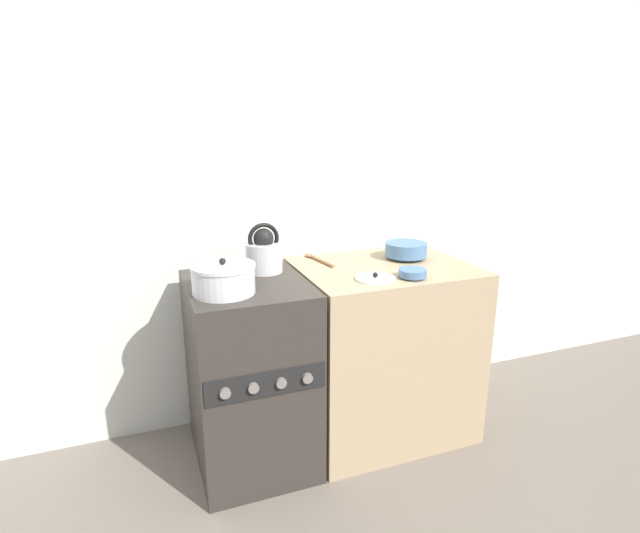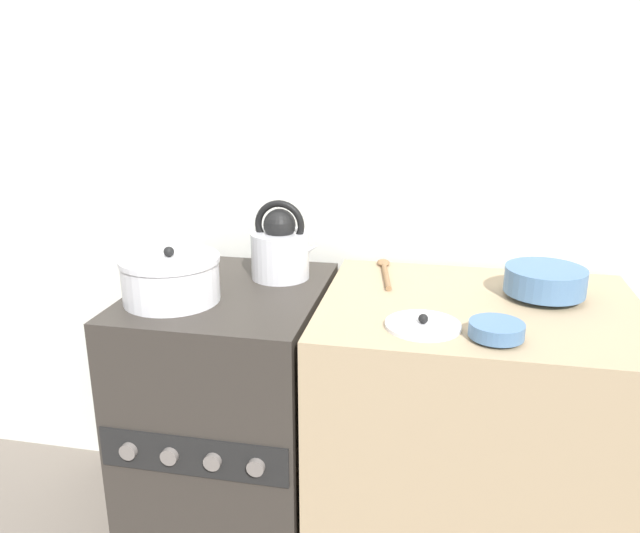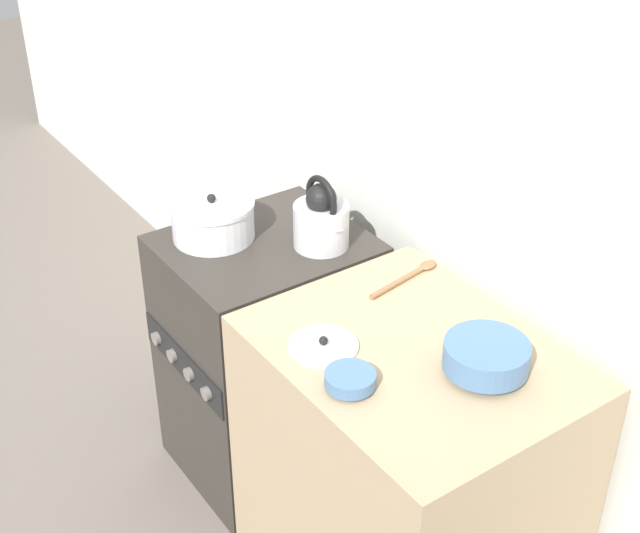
{
  "view_description": "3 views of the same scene",
  "coord_description": "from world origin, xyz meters",
  "views": [
    {
      "loc": [
        -0.44,
        -1.76,
        1.55
      ],
      "look_at": [
        0.33,
        0.28,
        0.94
      ],
      "focal_mm": 28.0,
      "sensor_mm": 36.0,
      "label": 1
    },
    {
      "loc": [
        0.58,
        -1.26,
        1.48
      ],
      "look_at": [
        0.26,
        0.34,
        0.96
      ],
      "focal_mm": 35.0,
      "sensor_mm": 36.0,
      "label": 2
    },
    {
      "loc": [
        2.06,
        -0.92,
        2.28
      ],
      "look_at": [
        0.29,
        0.32,
        0.95
      ],
      "focal_mm": 50.0,
      "sensor_mm": 36.0,
      "label": 3
    }
  ],
  "objects": [
    {
      "name": "wall_back",
      "position": [
        0.0,
        0.73,
        1.25
      ],
      "size": [
        7.0,
        0.06,
        2.5
      ],
      "color": "silver",
      "rests_on": "ground_plane"
    },
    {
      "name": "small_ceramic_bowl",
      "position": [
        0.72,
        0.11,
        0.91
      ],
      "size": [
        0.13,
        0.13,
        0.04
      ],
      "color": "#4C729E",
      "rests_on": "counter"
    },
    {
      "name": "kettle",
      "position": [
        0.12,
        0.44,
        0.98
      ],
      "size": [
        0.21,
        0.17,
        0.23
      ],
      "color": "silver",
      "rests_on": "stove"
    },
    {
      "name": "cooking_pot",
      "position": [
        -0.12,
        0.2,
        0.95
      ],
      "size": [
        0.26,
        0.26,
        0.15
      ],
      "color": "silver",
      "rests_on": "stove"
    },
    {
      "name": "stove",
      "position": [
        0.0,
        0.31,
        0.45
      ],
      "size": [
        0.52,
        0.64,
        0.89
      ],
      "color": "#332D28",
      "rests_on": "ground_plane"
    },
    {
      "name": "wooden_spoon",
      "position": [
        0.42,
        0.55,
        0.9
      ],
      "size": [
        0.07,
        0.28,
        0.02
      ],
      "color": "olive",
      "rests_on": "counter"
    },
    {
      "name": "loose_pot_lid",
      "position": [
        0.55,
        0.15,
        0.89
      ],
      "size": [
        0.18,
        0.18,
        0.03
      ],
      "color": "silver",
      "rests_on": "counter"
    },
    {
      "name": "counter",
      "position": [
        0.7,
        0.33,
        0.44
      ],
      "size": [
        0.84,
        0.66,
        0.89
      ],
      "color": "tan",
      "rests_on": "ground_plane"
    },
    {
      "name": "enamel_bowl",
      "position": [
        0.86,
        0.42,
        0.94
      ],
      "size": [
        0.21,
        0.21,
        0.08
      ],
      "color": "#4C729E",
      "rests_on": "counter"
    }
  ]
}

